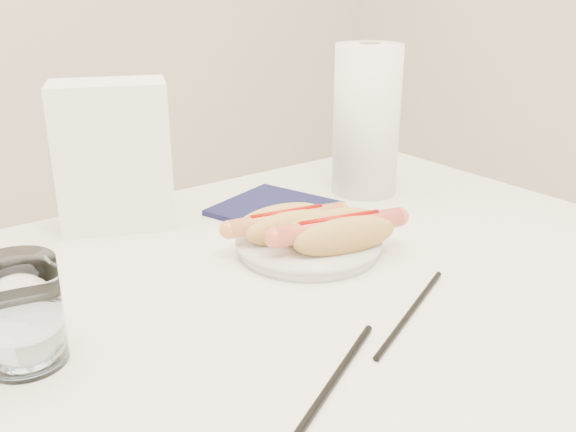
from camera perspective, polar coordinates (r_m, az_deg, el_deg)
table at (r=0.78m, az=-2.87°, el=-11.11°), size 1.20×0.80×0.75m
plate at (r=0.86m, az=1.85°, el=-2.74°), size 0.24×0.24×0.02m
hotdog_left at (r=0.86m, az=-0.11°, el=-0.77°), size 0.17×0.09×0.05m
hotdog_right at (r=0.83m, az=4.62°, el=-1.48°), size 0.18×0.10×0.05m
water_glass at (r=0.66m, az=-22.93°, el=-8.06°), size 0.08×0.08×0.11m
chopstick_near at (r=0.59m, az=3.41°, el=-15.56°), size 0.22×0.12×0.01m
chopstick_far at (r=0.73m, az=11.03°, el=-8.41°), size 0.20×0.09×0.01m
napkin_box at (r=0.96m, az=-15.43°, el=5.23°), size 0.18×0.15×0.21m
navy_napkin at (r=1.01m, az=-1.22°, el=0.68°), size 0.21×0.21×0.01m
paper_towel_roll at (r=1.08m, az=7.07°, el=8.54°), size 0.14×0.14×0.25m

